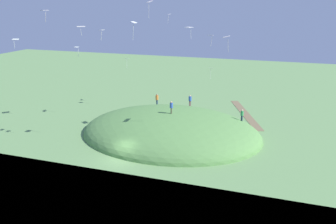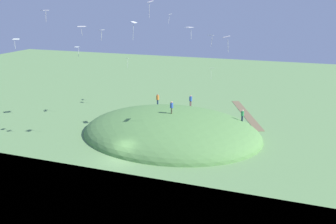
# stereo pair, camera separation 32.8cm
# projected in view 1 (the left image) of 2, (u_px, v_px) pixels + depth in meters

# --- Properties ---
(ground_plane) EXTENTS (160.00, 160.00, 0.00)m
(ground_plane) POSITION_uv_depth(u_px,v_px,m) (121.00, 159.00, 40.50)
(ground_plane) COLOR #658F53
(grass_hill) EXTENTS (20.03, 25.55, 6.35)m
(grass_hill) POSITION_uv_depth(u_px,v_px,m) (170.00, 134.00, 48.28)
(grass_hill) COLOR #598C47
(grass_hill) RESTS_ON ground_plane
(dirt_path) EXTENTS (15.36, 6.92, 0.04)m
(dirt_path) POSITION_uv_depth(u_px,v_px,m) (245.00, 114.00, 56.87)
(dirt_path) COLOR brown
(dirt_path) RESTS_ON ground_plane
(person_with_child) EXTENTS (0.45, 0.45, 1.76)m
(person_with_child) POSITION_uv_depth(u_px,v_px,m) (171.00, 106.00, 46.63)
(person_with_child) COLOR #505239
(person_with_child) RESTS_ON grass_hill
(person_walking_path) EXTENTS (0.55, 0.55, 1.85)m
(person_walking_path) POSITION_uv_depth(u_px,v_px,m) (157.00, 98.00, 55.45)
(person_walking_path) COLOR #1B2E47
(person_walking_path) RESTS_ON grass_hill
(person_watching_kites) EXTENTS (0.65, 0.65, 1.76)m
(person_watching_kites) POSITION_uv_depth(u_px,v_px,m) (190.00, 99.00, 53.42)
(person_watching_kites) COLOR brown
(person_watching_kites) RESTS_ON grass_hill
(person_on_hilltop) EXTENTS (0.52, 0.52, 1.69)m
(person_on_hilltop) POSITION_uv_depth(u_px,v_px,m) (242.00, 114.00, 47.88)
(person_on_hilltop) COLOR #1E3046
(person_on_hilltop) RESTS_ON grass_hill
(kite_0) EXTENTS (0.72, 0.56, 1.16)m
(kite_0) POSITION_uv_depth(u_px,v_px,m) (77.00, 48.00, 41.21)
(kite_0) COLOR silver
(kite_1) EXTENTS (0.53, 0.73, 1.72)m
(kite_1) POSITION_uv_depth(u_px,v_px,m) (127.00, 59.00, 57.50)
(kite_1) COLOR white
(kite_2) EXTENTS (1.06, 0.73, 1.81)m
(kite_2) POSITION_uv_depth(u_px,v_px,m) (226.00, 37.00, 37.88)
(kite_2) COLOR white
(kite_3) EXTENTS (0.78, 0.90, 1.14)m
(kite_3) POSITION_uv_depth(u_px,v_px,m) (15.00, 40.00, 39.93)
(kite_3) COLOR silver
(kite_4) EXTENTS (0.63, 0.85, 1.57)m
(kite_4) POSITION_uv_depth(u_px,v_px,m) (210.00, 36.00, 45.75)
(kite_4) COLOR silver
(kite_5) EXTENTS (0.72, 0.55, 1.22)m
(kite_5) POSITION_uv_depth(u_px,v_px,m) (101.00, 31.00, 39.14)
(kite_5) COLOR white
(kite_7) EXTENTS (1.26, 1.19, 2.33)m
(kite_7) POSITION_uv_depth(u_px,v_px,m) (150.00, 2.00, 46.35)
(kite_7) COLOR silver
(kite_8) EXTENTS (0.83, 0.68, 2.14)m
(kite_8) POSITION_uv_depth(u_px,v_px,m) (134.00, 24.00, 38.70)
(kite_8) COLOR white
(kite_9) EXTENTS (0.50, 0.68, 1.86)m
(kite_9) POSITION_uv_depth(u_px,v_px,m) (211.00, 69.00, 54.62)
(kite_9) COLOR white
(kite_10) EXTENTS (0.90, 0.76, 1.33)m
(kite_10) POSITION_uv_depth(u_px,v_px,m) (45.00, 11.00, 38.11)
(kite_10) COLOR silver
(kite_12) EXTENTS (1.38, 1.38, 1.27)m
(kite_12) POSITION_uv_depth(u_px,v_px,m) (81.00, 27.00, 47.73)
(kite_12) COLOR white
(kite_13) EXTENTS (0.92, 0.78, 1.55)m
(kite_13) POSITION_uv_depth(u_px,v_px,m) (169.00, 15.00, 54.28)
(kite_13) COLOR white
(kite_14) EXTENTS (1.22, 1.27, 1.51)m
(kite_14) POSITION_uv_depth(u_px,v_px,m) (189.00, 28.00, 42.73)
(kite_14) COLOR silver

